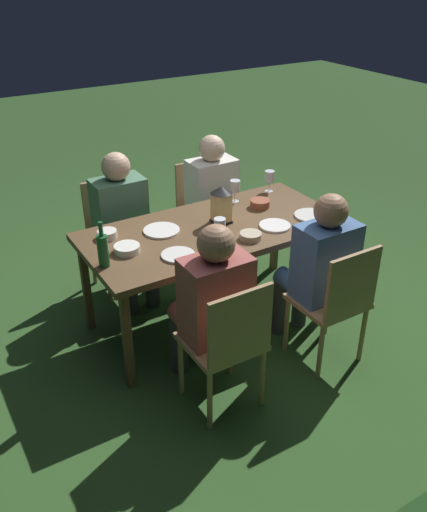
{
  "coord_description": "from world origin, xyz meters",
  "views": [
    {
      "loc": [
        1.74,
        2.88,
        2.4
      ],
      "look_at": [
        0.0,
        0.0,
        0.52
      ],
      "focal_mm": 38.54,
      "sensor_mm": 36.0,
      "label": 1
    }
  ],
  "objects_px": {
    "chair_side_left_b": "(116,230)",
    "bowl_salad": "(127,248)",
    "chair_side_right_a": "(336,300)",
    "chair_side_left_a": "(204,208)",
    "bowl_bread": "(260,203)",
    "person_in_rust": "(210,302)",
    "person_in_cream": "(216,199)",
    "lantern_centerpiece": "(221,203)",
    "bowl_olives": "(107,234)",
    "plate_d": "(311,216)",
    "plate_a": "(161,230)",
    "wine_glass_b": "(270,177)",
    "wine_glass_a": "(235,187)",
    "person_in_blue": "(318,265)",
    "person_in_green": "(124,221)",
    "bowl_dip": "(251,236)",
    "green_bottle_on_table": "(103,250)",
    "wine_glass_c": "(220,226)",
    "plate_b": "(275,226)",
    "dining_table": "(214,235)",
    "plate_c": "(178,255)",
    "chair_side_right_b": "(228,341)"
  },
  "relations": [
    {
      "from": "plate_d",
      "to": "chair_side_left_a",
      "type": "bearing_deg",
      "value": -74.76
    },
    {
      "from": "dining_table",
      "to": "wine_glass_a",
      "type": "bearing_deg",
      "value": -141.22
    },
    {
      "from": "chair_side_left_a",
      "to": "bowl_bread",
      "type": "relative_size",
      "value": 6.06
    },
    {
      "from": "person_in_blue",
      "to": "bowl_bread",
      "type": "xyz_separation_m",
      "value": [
        -0.07,
        -0.74,
        0.14
      ]
    },
    {
      "from": "person_in_rust",
      "to": "dining_table",
      "type": "bearing_deg",
      "value": -122.72
    },
    {
      "from": "chair_side_right_a",
      "to": "chair_side_left_a",
      "type": "relative_size",
      "value": 1.0
    },
    {
      "from": "person_in_rust",
      "to": "plate_d",
      "type": "distance_m",
      "value": 1.17
    },
    {
      "from": "wine_glass_c",
      "to": "plate_a",
      "type": "height_order",
      "value": "wine_glass_c"
    },
    {
      "from": "bowl_bread",
      "to": "bowl_dip",
      "type": "xyz_separation_m",
      "value": [
        0.35,
        0.39,
        -0.01
      ]
    },
    {
      "from": "chair_side_right_a",
      "to": "lantern_centerpiece",
      "type": "height_order",
      "value": "lantern_centerpiece"
    },
    {
      "from": "wine_glass_a",
      "to": "person_in_blue",
      "type": "bearing_deg",
      "value": 92.34
    },
    {
      "from": "person_in_rust",
      "to": "lantern_centerpiece",
      "type": "xyz_separation_m",
      "value": [
        -0.49,
        -0.67,
        0.26
      ]
    },
    {
      "from": "green_bottle_on_table",
      "to": "plate_c",
      "type": "relative_size",
      "value": 1.37
    },
    {
      "from": "lantern_centerpiece",
      "to": "wine_glass_a",
      "type": "bearing_deg",
      "value": -137.9
    },
    {
      "from": "plate_a",
      "to": "lantern_centerpiece",
      "type": "bearing_deg",
      "value": 168.79
    },
    {
      "from": "wine_glass_c",
      "to": "plate_b",
      "type": "distance_m",
      "value": 0.46
    },
    {
      "from": "plate_a",
      "to": "person_in_green",
      "type": "bearing_deg",
      "value": -82.03
    },
    {
      "from": "person_in_rust",
      "to": "person_in_blue",
      "type": "relative_size",
      "value": 1.0
    },
    {
      "from": "person_in_green",
      "to": "bowl_dip",
      "type": "relative_size",
      "value": 7.98
    },
    {
      "from": "plate_a",
      "to": "bowl_dip",
      "type": "height_order",
      "value": "bowl_dip"
    },
    {
      "from": "person_in_rust",
      "to": "bowl_salad",
      "type": "xyz_separation_m",
      "value": [
        0.24,
        -0.61,
        0.13
      ]
    },
    {
      "from": "plate_c",
      "to": "person_in_green",
      "type": "bearing_deg",
      "value": -89.65
    },
    {
      "from": "person_in_green",
      "to": "bowl_olives",
      "type": "bearing_deg",
      "value": 55.31
    },
    {
      "from": "bowl_olives",
      "to": "bowl_salad",
      "type": "xyz_separation_m",
      "value": [
        -0.03,
        0.25,
        -0.0
      ]
    },
    {
      "from": "wine_glass_b",
      "to": "chair_side_left_b",
      "type": "bearing_deg",
      "value": -24.48
    },
    {
      "from": "person_in_green",
      "to": "person_in_rust",
      "type": "bearing_deg",
      "value": 90.0
    },
    {
      "from": "person_in_rust",
      "to": "person_in_cream",
      "type": "xyz_separation_m",
      "value": [
        -0.8,
        -1.25,
        0.0
      ]
    },
    {
      "from": "lantern_centerpiece",
      "to": "plate_d",
      "type": "distance_m",
      "value": 0.66
    },
    {
      "from": "green_bottle_on_table",
      "to": "wine_glass_b",
      "type": "bearing_deg",
      "value": -164.39
    },
    {
      "from": "green_bottle_on_table",
      "to": "plate_a",
      "type": "bearing_deg",
      "value": -154.62
    },
    {
      "from": "green_bottle_on_table",
      "to": "plate_d",
      "type": "bearing_deg",
      "value": 176.13
    },
    {
      "from": "chair_side_right_a",
      "to": "green_bottle_on_table",
      "type": "height_order",
      "value": "green_bottle_on_table"
    },
    {
      "from": "chair_side_right_b",
      "to": "plate_a",
      "type": "distance_m",
      "value": 0.99
    },
    {
      "from": "wine_glass_b",
      "to": "bowl_bread",
      "type": "distance_m",
      "value": 0.32
    },
    {
      "from": "chair_side_left_b",
      "to": "bowl_olives",
      "type": "xyz_separation_m",
      "value": [
        0.27,
        0.59,
        0.29
      ]
    },
    {
      "from": "wine_glass_b",
      "to": "bowl_olives",
      "type": "bearing_deg",
      "value": 3.73
    },
    {
      "from": "lantern_centerpiece",
      "to": "bowl_olives",
      "type": "relative_size",
      "value": 2.08
    },
    {
      "from": "lantern_centerpiece",
      "to": "chair_side_left_a",
      "type": "bearing_deg",
      "value": -111.94
    },
    {
      "from": "wine_glass_c",
      "to": "plate_b",
      "type": "xyz_separation_m",
      "value": [
        -0.44,
        -0.0,
        -0.11
      ]
    },
    {
      "from": "lantern_centerpiece",
      "to": "wine_glass_c",
      "type": "height_order",
      "value": "lantern_centerpiece"
    },
    {
      "from": "plate_d",
      "to": "bowl_bread",
      "type": "distance_m",
      "value": 0.39
    },
    {
      "from": "person_in_green",
      "to": "bowl_salad",
      "type": "bearing_deg",
      "value": 69.38
    },
    {
      "from": "green_bottle_on_table",
      "to": "plate_b",
      "type": "relative_size",
      "value": 1.35
    },
    {
      "from": "dining_table",
      "to": "person_in_green",
      "type": "distance_m",
      "value": 0.75
    },
    {
      "from": "plate_b",
      "to": "bowl_bread",
      "type": "height_order",
      "value": "bowl_bread"
    },
    {
      "from": "chair_side_left_b",
      "to": "bowl_salad",
      "type": "xyz_separation_m",
      "value": [
        0.24,
        0.84,
        0.29
      ]
    },
    {
      "from": "dining_table",
      "to": "chair_side_left_a",
      "type": "xyz_separation_m",
      "value": [
        -0.4,
        -0.82,
        -0.21
      ]
    },
    {
      "from": "person_in_cream",
      "to": "chair_side_left_a",
      "type": "bearing_deg",
      "value": -90.0
    },
    {
      "from": "dining_table",
      "to": "wine_glass_b",
      "type": "height_order",
      "value": "wine_glass_b"
    },
    {
      "from": "chair_side_right_b",
      "to": "person_in_cream",
      "type": "distance_m",
      "value": 1.66
    }
  ]
}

